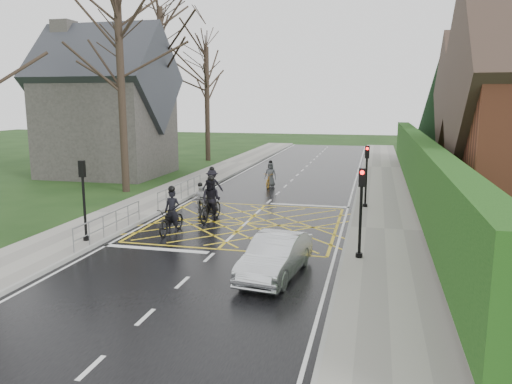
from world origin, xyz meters
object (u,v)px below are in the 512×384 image
at_px(cyclist_lead, 270,178).
at_px(cyclist_mid, 212,189).
at_px(cyclist_front, 200,204).
at_px(car, 275,256).
at_px(cyclist_back, 211,204).
at_px(cyclist_rear, 172,218).

bearing_deg(cyclist_lead, cyclist_mid, -109.58).
bearing_deg(cyclist_front, cyclist_mid, 79.33).
bearing_deg(car, cyclist_mid, 125.22).
bearing_deg(cyclist_back, cyclist_lead, 92.61).
xyz_separation_m(cyclist_rear, cyclist_front, (0.10, 3.14, -0.05)).
bearing_deg(cyclist_rear, cyclist_back, 73.11).
distance_m(cyclist_mid, cyclist_front, 3.31).
height_order(cyclist_back, cyclist_front, cyclist_back).
xyz_separation_m(cyclist_front, car, (5.06, -7.15, 0.05)).
bearing_deg(cyclist_back, car, -49.08).
relative_size(cyclist_lead, car, 0.45).
relative_size(cyclist_rear, cyclist_lead, 1.19).
distance_m(cyclist_back, car, 7.67).
bearing_deg(cyclist_rear, car, -33.99).
xyz_separation_m(cyclist_rear, cyclist_lead, (1.65, 11.81, -0.06)).
height_order(cyclist_lead, car, cyclist_lead).
height_order(cyclist_rear, cyclist_back, cyclist_back).
distance_m(cyclist_lead, car, 16.21).
xyz_separation_m(cyclist_back, cyclist_front, (-0.80, 0.77, -0.20)).
bearing_deg(car, cyclist_rear, 149.22).
distance_m(cyclist_back, cyclist_mid, 4.25).
height_order(cyclist_rear, cyclist_lead, cyclist_rear).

